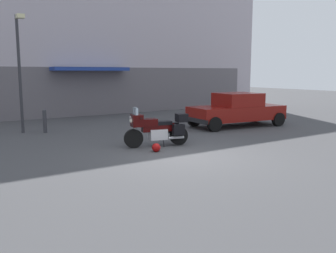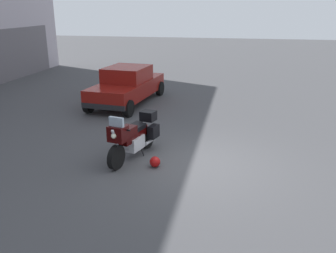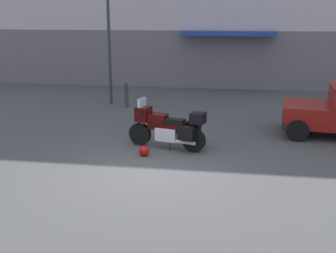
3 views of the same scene
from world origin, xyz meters
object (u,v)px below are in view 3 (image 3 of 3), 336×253
streetlamp_curbside (108,32)px  bollard_curbside (126,94)px  helmet (144,151)px  motorcycle (168,127)px

streetlamp_curbside → bollard_curbside: bearing=-24.9°
helmet → streetlamp_curbside: size_ratio=0.06×
bollard_curbside → helmet: bearing=-71.4°
helmet → bollard_curbside: size_ratio=0.28×
helmet → bollard_curbside: (-1.93, 5.74, 0.38)m
motorcycle → helmet: (-0.52, -0.72, -0.48)m
motorcycle → streetlamp_curbside: bearing=-44.9°
motorcycle → streetlamp_curbside: streetlamp_curbside is taller
motorcycle → helmet: motorcycle is taller
motorcycle → bollard_curbside: (-2.45, 5.02, -0.10)m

